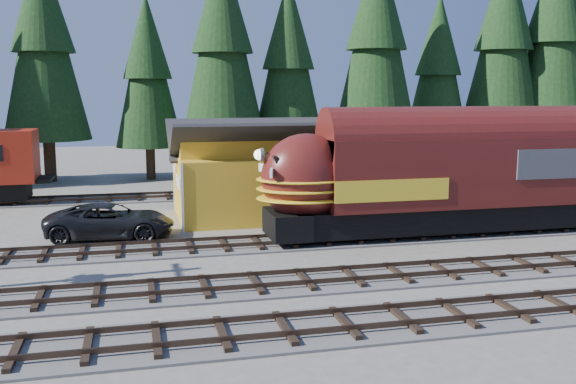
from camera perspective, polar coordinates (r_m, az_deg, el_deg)
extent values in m
plane|color=#6B665B|center=(25.81, 5.52, -6.41)|extent=(120.00, 120.00, 0.00)
cube|color=#4C4947|center=(33.67, 19.54, -3.19)|extent=(68.00, 3.20, 0.08)
cube|color=#38281E|center=(33.05, 20.24, -3.08)|extent=(68.00, 0.08, 0.16)
cube|color=#38281E|center=(34.22, 18.91, -2.61)|extent=(68.00, 0.08, 0.16)
cube|color=#4C4947|center=(42.08, -15.83, -0.67)|extent=(32.00, 3.20, 0.08)
cube|color=#38281E|center=(41.34, -15.88, -0.54)|extent=(32.00, 0.08, 0.16)
cube|color=#38281E|center=(42.76, -15.81, -0.23)|extent=(32.00, 0.08, 0.16)
cube|color=gold|center=(35.35, 0.00, 0.62)|extent=(12.00, 6.00, 3.40)
cube|color=yellow|center=(35.08, 0.00, 4.54)|extent=(11.88, 3.30, 1.44)
cube|color=white|center=(33.39, -9.72, 0.87)|extent=(0.06, 2.40, 0.60)
cone|color=black|center=(51.96, -20.94, 12.40)|extent=(6.39, 6.39, 14.55)
cone|color=black|center=(50.96, -12.37, 10.52)|extent=(5.13, 5.13, 11.68)
cone|color=black|center=(49.16, -5.86, 13.10)|extent=(6.35, 6.35, 14.47)
cone|color=black|center=(50.68, 0.04, 11.65)|extent=(5.62, 5.62, 12.80)
cone|color=black|center=(52.17, 7.87, 13.32)|extent=(6.63, 6.63, 15.11)
cone|color=black|center=(56.34, 13.20, 10.75)|extent=(5.38, 5.38, 12.26)
cone|color=black|center=(58.30, 18.63, 12.67)|extent=(6.75, 6.75, 15.38)
cone|color=black|center=(60.37, 22.67, 12.96)|extent=(7.17, 7.17, 16.33)
cube|color=black|center=(31.59, 13.81, -2.08)|extent=(15.22, 2.72, 1.17)
cube|color=#551713|center=(31.66, 15.33, 1.89)|extent=(13.88, 3.20, 3.20)
ellipsoid|color=#551713|center=(28.74, 1.57, 1.31)|extent=(4.06, 3.14, 3.95)
cube|color=#38383A|center=(33.70, 21.26, 2.65)|extent=(4.27, 3.26, 1.39)
sphere|color=white|center=(28.15, -2.58, 3.33)|extent=(0.47, 0.47, 0.47)
imported|color=black|center=(31.18, -15.52, -2.48)|extent=(6.14, 3.35, 1.63)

